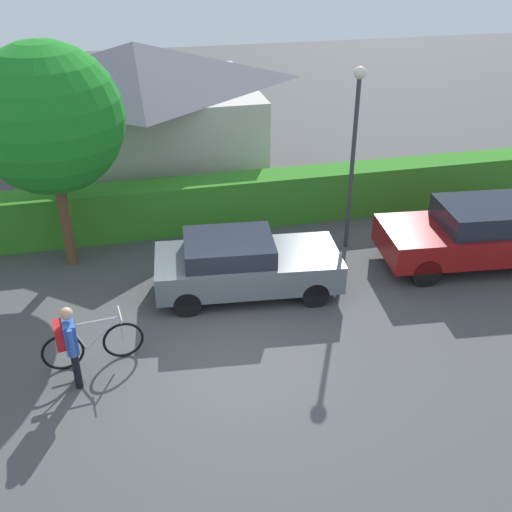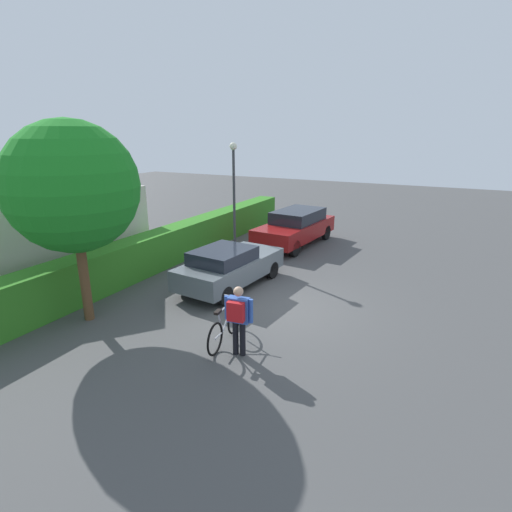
{
  "view_description": "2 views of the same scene",
  "coord_description": "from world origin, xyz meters",
  "px_view_note": "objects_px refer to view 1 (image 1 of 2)",
  "views": [
    {
      "loc": [
        -1.51,
        -8.79,
        7.21
      ],
      "look_at": [
        0.84,
        1.38,
        1.26
      ],
      "focal_mm": 42.4,
      "sensor_mm": 36.0,
      "label": 1
    },
    {
      "loc": [
        -9.62,
        -4.11,
        4.75
      ],
      "look_at": [
        0.37,
        0.96,
        1.28
      ],
      "focal_mm": 28.28,
      "sensor_mm": 36.0,
      "label": 2
    }
  ],
  "objects_px": {
    "parked_car_near": "(244,264)",
    "street_lamp": "(355,137)",
    "tree_kerbside": "(48,119)",
    "parked_car_far": "(483,232)",
    "person_rider": "(69,340)",
    "bicycle": "(93,344)"
  },
  "relations": [
    {
      "from": "bicycle",
      "to": "person_rider",
      "type": "distance_m",
      "value": 0.84
    },
    {
      "from": "bicycle",
      "to": "person_rider",
      "type": "relative_size",
      "value": 1.13
    },
    {
      "from": "street_lamp",
      "to": "tree_kerbside",
      "type": "bearing_deg",
      "value": 174.15
    },
    {
      "from": "parked_car_far",
      "to": "street_lamp",
      "type": "distance_m",
      "value": 3.72
    },
    {
      "from": "tree_kerbside",
      "to": "bicycle",
      "type": "bearing_deg",
      "value": -82.15
    },
    {
      "from": "bicycle",
      "to": "parked_car_near",
      "type": "bearing_deg",
      "value": 28.91
    },
    {
      "from": "parked_car_far",
      "to": "street_lamp",
      "type": "xyz_separation_m",
      "value": [
        -2.76,
        1.46,
        2.01
      ]
    },
    {
      "from": "parked_car_near",
      "to": "parked_car_far",
      "type": "height_order",
      "value": "parked_car_far"
    },
    {
      "from": "parked_car_near",
      "to": "tree_kerbside",
      "type": "xyz_separation_m",
      "value": [
        -3.69,
        2.12,
        2.78
      ]
    },
    {
      "from": "street_lamp",
      "to": "parked_car_far",
      "type": "bearing_deg",
      "value": -27.91
    },
    {
      "from": "parked_car_far",
      "to": "bicycle",
      "type": "relative_size",
      "value": 2.59
    },
    {
      "from": "parked_car_far",
      "to": "tree_kerbside",
      "type": "bearing_deg",
      "value": 167.11
    },
    {
      "from": "parked_car_far",
      "to": "tree_kerbside",
      "type": "xyz_separation_m",
      "value": [
        -9.34,
        2.14,
        2.67
      ]
    },
    {
      "from": "person_rider",
      "to": "tree_kerbside",
      "type": "relative_size",
      "value": 0.32
    },
    {
      "from": "tree_kerbside",
      "to": "parked_car_near",
      "type": "bearing_deg",
      "value": -29.88
    },
    {
      "from": "parked_car_near",
      "to": "bicycle",
      "type": "distance_m",
      "value": 3.62
    },
    {
      "from": "person_rider",
      "to": "tree_kerbside",
      "type": "bearing_deg",
      "value": 92.73
    },
    {
      "from": "parked_car_near",
      "to": "parked_car_far",
      "type": "bearing_deg",
      "value": -0.15
    },
    {
      "from": "street_lamp",
      "to": "tree_kerbside",
      "type": "xyz_separation_m",
      "value": [
        -6.58,
        0.67,
        0.65
      ]
    },
    {
      "from": "street_lamp",
      "to": "tree_kerbside",
      "type": "relative_size",
      "value": 0.86
    },
    {
      "from": "person_rider",
      "to": "street_lamp",
      "type": "xyz_separation_m",
      "value": [
        6.37,
        3.73,
        1.84
      ]
    },
    {
      "from": "parked_car_near",
      "to": "street_lamp",
      "type": "xyz_separation_m",
      "value": [
        2.88,
        1.45,
        2.12
      ]
    }
  ]
}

